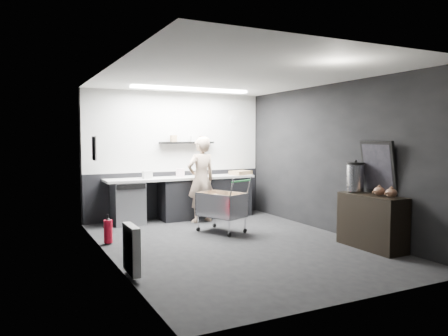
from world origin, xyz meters
name	(u,v)px	position (x,y,z in m)	size (l,w,h in m)	color
floor	(236,244)	(0.00, 0.00, 0.00)	(5.50, 5.50, 0.00)	black
ceiling	(236,76)	(0.00, 0.00, 2.70)	(5.50, 5.50, 0.00)	white
wall_back	(176,155)	(0.00, 2.75, 1.35)	(5.50, 5.50, 0.00)	black
wall_front	(360,174)	(0.00, -2.75, 1.35)	(5.50, 5.50, 0.00)	black
wall_left	(110,165)	(-2.00, 0.00, 1.35)	(5.50, 5.50, 0.00)	black
wall_right	(333,159)	(2.00, 0.00, 1.35)	(5.50, 5.50, 0.00)	black
kitchen_wall_panel	(176,132)	(0.00, 2.73, 1.85)	(3.95, 0.02, 1.70)	beige
dado_panel	(177,194)	(0.00, 2.73, 0.50)	(3.95, 0.02, 1.00)	black
floating_shelf	(187,143)	(0.20, 2.62, 1.62)	(1.20, 0.22, 0.04)	black
wall_clock	(234,119)	(1.40, 2.72, 2.15)	(0.20, 0.20, 0.03)	silver
poster	(94,148)	(-1.98, 1.30, 1.55)	(0.02, 0.30, 0.40)	silver
poster_red_band	(94,144)	(-1.98, 1.30, 1.62)	(0.01, 0.22, 0.10)	red
radiator	(131,249)	(-1.94, -0.90, 0.35)	(0.10, 0.50, 0.60)	silver
ceiling_strip	(191,89)	(0.00, 1.85, 2.67)	(2.40, 0.20, 0.04)	white
prep_counter	(188,197)	(0.14, 2.42, 0.46)	(3.20, 0.61, 0.90)	black
person	(201,180)	(0.25, 1.97, 0.87)	(0.64, 0.42, 1.75)	beige
shopping_cart	(221,207)	(0.19, 0.92, 0.47)	(0.86, 1.10, 0.98)	silver
sideboard	(371,214)	(1.78, -1.15, 0.54)	(0.48, 1.12, 1.68)	black
fire_extinguisher	(108,230)	(-1.85, 0.93, 0.22)	(0.14, 0.14, 0.46)	red
cardboard_box	(241,173)	(1.39, 2.37, 0.94)	(0.44, 0.33, 0.09)	#90724C
pink_tub	(180,173)	(-0.03, 2.42, 0.99)	(0.18, 0.18, 0.18)	white
white_container	(147,175)	(-0.76, 2.37, 0.98)	(0.18, 0.14, 0.16)	silver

